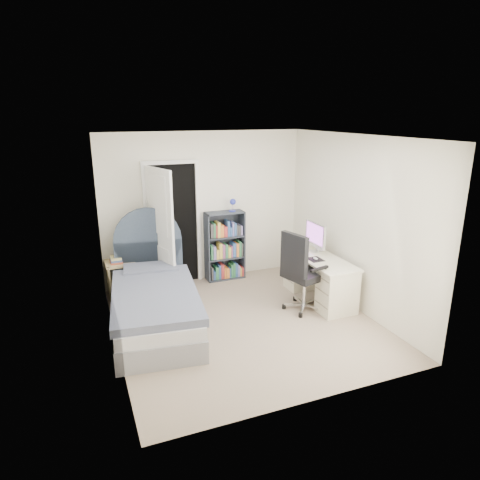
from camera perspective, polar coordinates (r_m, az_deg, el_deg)
name	(u,v)px	position (r m, az deg, el deg)	size (l,w,h in m)	color
room_shell	(245,235)	(5.54, 0.68, 0.61)	(3.50, 3.70, 2.60)	gray
door	(165,228)	(6.80, -10.00, 1.54)	(0.92, 0.80, 2.06)	black
bed	(155,301)	(5.99, -11.32, -7.97)	(1.32, 2.38, 1.40)	gray
nightstand	(120,270)	(6.94, -15.74, -3.83)	(0.44, 0.44, 0.64)	#D9BF85
floor_lamp	(154,252)	(6.98, -11.45, -1.57)	(0.22, 0.22, 1.56)	silver
bookcase	(225,248)	(7.33, -2.02, -1.08)	(0.66, 0.28, 1.40)	#353D49
desk	(319,276)	(6.67, 10.47, -4.79)	(0.56, 1.40, 1.15)	beige
office_chair	(301,269)	(6.15, 8.10, -3.79)	(0.65, 0.67, 1.19)	silver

